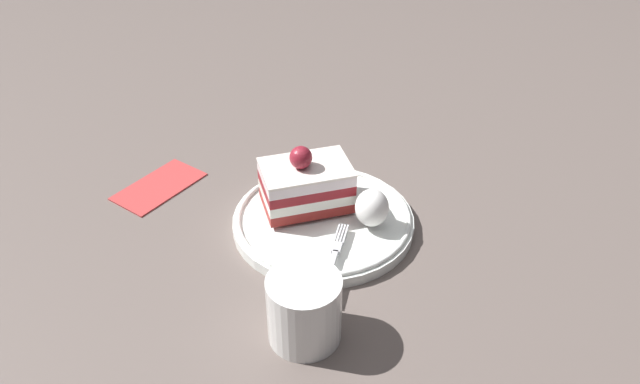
% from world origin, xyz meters
% --- Properties ---
extents(ground_plane, '(2.40, 2.40, 0.00)m').
position_xyz_m(ground_plane, '(0.00, 0.00, 0.00)').
color(ground_plane, '#5E524C').
extents(dessert_plate, '(0.22, 0.22, 0.02)m').
position_xyz_m(dessert_plate, '(-0.01, 0.00, 0.01)').
color(dessert_plate, white).
rests_on(dessert_plate, ground_plane).
extents(cake_slice, '(0.12, 0.12, 0.08)m').
position_xyz_m(cake_slice, '(-0.01, 0.03, 0.05)').
color(cake_slice, maroon).
rests_on(cake_slice, dessert_plate).
extents(whipped_cream_dollop, '(0.04, 0.04, 0.05)m').
position_xyz_m(whipped_cream_dollop, '(0.01, -0.06, 0.04)').
color(whipped_cream_dollop, white).
rests_on(whipped_cream_dollop, dessert_plate).
extents(fork, '(0.11, 0.05, 0.00)m').
position_xyz_m(fork, '(-0.07, -0.05, 0.02)').
color(fork, silver).
rests_on(fork, dessert_plate).
extents(drink_glass_near, '(0.07, 0.07, 0.07)m').
position_xyz_m(drink_glass_near, '(-0.16, -0.08, 0.03)').
color(drink_glass_near, white).
rests_on(drink_glass_near, ground_plane).
extents(folded_napkin, '(0.12, 0.07, 0.00)m').
position_xyz_m(folded_napkin, '(-0.06, 0.22, 0.00)').
color(folded_napkin, '#B03636').
rests_on(folded_napkin, ground_plane).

